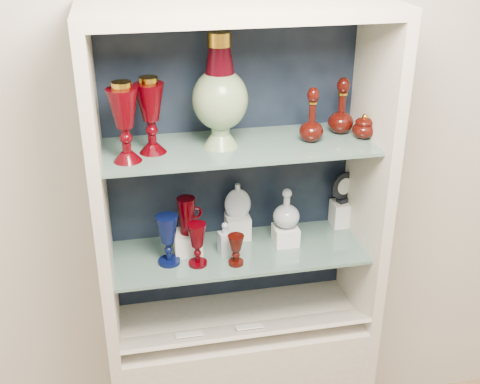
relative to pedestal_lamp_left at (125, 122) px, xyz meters
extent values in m
cube|color=silver|center=(0.38, 0.27, -0.20)|extent=(3.50, 0.02, 2.80)
cube|color=black|center=(0.38, 0.24, -0.27)|extent=(0.98, 0.02, 1.15)
cube|color=beige|center=(-0.10, 0.05, -0.27)|extent=(0.04, 0.40, 1.15)
cube|color=beige|center=(0.86, 0.05, -0.27)|extent=(0.04, 0.40, 1.15)
cube|color=beige|center=(0.38, 0.05, 0.32)|extent=(1.00, 0.40, 0.04)
cube|color=slate|center=(0.38, 0.07, -0.56)|extent=(0.92, 0.34, 0.01)
cube|color=slate|center=(0.38, 0.07, -0.14)|extent=(0.92, 0.34, 0.01)
cube|color=beige|center=(0.38, -0.06, -0.82)|extent=(0.92, 0.17, 0.09)
cube|color=white|center=(0.16, -0.06, -0.80)|extent=(0.10, 0.06, 0.03)
cube|color=white|center=(0.39, -0.06, -0.80)|extent=(0.10, 0.06, 0.03)
cube|color=silver|center=(0.19, 0.10, -0.51)|extent=(0.10, 0.10, 0.08)
cube|color=silver|center=(0.39, 0.17, -0.50)|extent=(0.09, 0.09, 0.09)
cube|color=silver|center=(0.56, 0.09, -0.51)|extent=(0.09, 0.09, 0.07)
cube|color=silver|center=(0.82, 0.18, -0.50)|extent=(0.08, 0.08, 0.10)
camera|label=1|loc=(0.00, -1.81, 0.61)|focal=45.00mm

